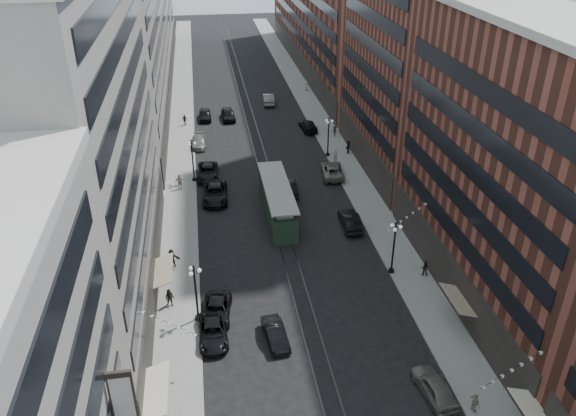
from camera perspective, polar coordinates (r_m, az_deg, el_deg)
ground at (r=77.15m, az=-2.67°, el=4.84°), size 220.00×220.00×0.00m
sidewalk_west at (r=86.03m, az=-10.81°, el=7.04°), size 4.00×180.00×0.15m
sidewalk_east at (r=87.93m, az=3.76°, el=7.99°), size 4.00×180.00×0.15m
rail_west at (r=86.25m, az=-3.92°, el=7.51°), size 0.12×180.00×0.02m
rail_east at (r=86.37m, az=-2.98°, el=7.57°), size 0.12×180.00×0.02m
building_west_mid at (r=47.41m, az=-19.99°, el=5.38°), size 8.00×36.00×28.00m
building_west_far at (r=107.99m, az=-14.70°, el=18.28°), size 8.00×90.00×26.00m
building_east_mid at (r=49.26m, az=21.76°, el=3.36°), size 8.00×30.00×24.00m
building_east_tower at (r=71.14m, az=11.94°, el=19.91°), size 8.00×26.00×42.00m
building_east_far at (r=119.15m, az=3.14°, el=19.58°), size 8.00×72.00×24.00m
lamppost_sw_far at (r=47.55m, az=-9.35°, el=-8.33°), size 1.03×1.14×5.52m
lamppost_sw_mid at (r=70.98m, az=-9.67°, el=4.93°), size 1.03×1.14×5.52m
lamppost_se_far at (r=53.44m, az=10.70°, el=-3.82°), size 1.03×1.14×5.52m
lamppost_se_mid at (r=77.38m, az=4.12°, el=7.36°), size 1.03×1.14×5.52m
streetcar at (r=62.98m, az=-1.10°, el=0.65°), size 2.92×13.17×3.64m
car_2 at (r=47.08m, az=-7.63°, el=-12.39°), size 2.40×5.07×1.40m
car_4 at (r=43.69m, az=14.66°, el=-17.16°), size 2.40×4.85×1.59m
car_5 at (r=46.54m, az=-1.29°, el=-12.65°), size 2.01×4.46×1.42m
pedestrian_2 at (r=50.62m, az=-11.92°, el=-8.94°), size 0.94×0.67×1.75m
pedestrian_4 at (r=43.18m, az=18.46°, el=-18.23°), size 0.65×1.04×1.65m
car_7 at (r=67.08m, az=-7.43°, el=1.50°), size 3.17×6.34×1.72m
car_8 at (r=82.34m, az=-9.05°, el=6.66°), size 2.16×5.00×1.43m
car_9 at (r=92.64m, az=-8.45°, el=9.34°), size 1.96×4.80×1.63m
car_10 at (r=61.34m, az=6.32°, el=-1.28°), size 1.88×5.11×1.67m
car_11 at (r=72.57m, az=4.51°, el=3.84°), size 3.33×6.06×1.61m
car_12 at (r=87.33m, az=2.07°, el=8.37°), size 2.45×5.36×1.52m
car_13 at (r=92.23m, az=-6.10°, el=9.44°), size 2.28×5.17×1.73m
car_14 at (r=99.26m, az=-1.98°, el=11.02°), size 2.23×5.39×1.74m
pedestrian_5 at (r=55.55m, az=-11.73°, el=-5.00°), size 1.85×0.92×1.91m
pedestrian_6 at (r=69.93m, az=-10.93°, el=2.64°), size 1.17×0.58×1.95m
pedestrian_7 at (r=54.88m, az=13.70°, el=-5.93°), size 0.86×0.66×1.58m
pedestrian_8 at (r=76.54m, az=4.83°, el=5.40°), size 0.66×0.45×1.75m
pedestrian_9 at (r=84.81m, az=4.76°, el=7.78°), size 1.13×0.83×1.62m
car_extra_0 at (r=72.65m, az=-8.16°, el=3.63°), size 2.78×5.74×1.57m
car_extra_1 at (r=67.98m, az=0.16°, el=2.08°), size 1.98×4.87×1.57m
car_extra_2 at (r=49.11m, az=-7.29°, el=-10.29°), size 3.05×5.44×1.44m
pedestrian_extra_0 at (r=106.19m, az=1.89°, el=12.31°), size 0.84×0.49×1.67m
pedestrian_extra_1 at (r=90.36m, az=-10.45°, el=8.79°), size 1.10×0.75×1.72m
pedestrian_extra_2 at (r=79.24m, az=6.13°, el=6.22°), size 1.20×1.73×1.83m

